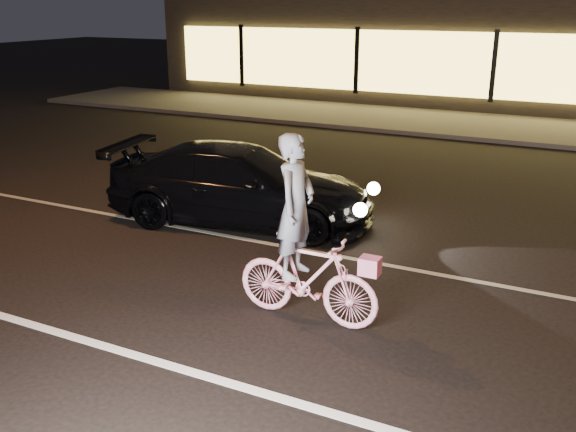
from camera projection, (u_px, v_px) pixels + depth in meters
The scene contains 7 objects.
ground at pixel (265, 311), 7.68m from camera, with size 90.00×90.00×0.00m, color black.
lane_stripe_near at pixel (193, 372), 6.41m from camera, with size 60.00×0.12×0.01m, color silver.
lane_stripe_far at pixel (330, 255), 9.38m from camera, with size 60.00×0.10×0.01m, color gray.
sidewalk at pixel (478, 126), 18.68m from camera, with size 30.00×4.00×0.12m, color #383533.
storefront at pixel (515, 41), 23.07m from camera, with size 25.40×8.42×4.20m.
cyclist at pixel (304, 257), 7.26m from camera, with size 1.74×0.60×2.19m.
sedan at pixel (241, 185), 10.59m from camera, with size 4.67×2.53×1.29m.
Camera 1 is at (3.34, -6.06, 3.54)m, focal length 40.00 mm.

